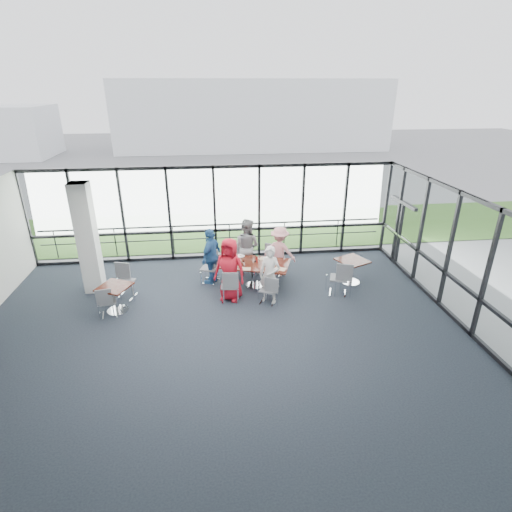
{
  "coord_description": "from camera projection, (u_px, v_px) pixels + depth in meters",
  "views": [
    {
      "loc": [
        -0.11,
        -7.92,
        5.6
      ],
      "look_at": [
        1.09,
        2.41,
        1.1
      ],
      "focal_mm": 28.0,
      "sensor_mm": 36.0,
      "label": 1
    }
  ],
  "objects": [
    {
      "name": "structural_column",
      "position": [
        87.0,
        239.0,
        11.18
      ],
      "size": [
        0.5,
        0.5,
        3.2
      ],
      "primitive_type": "cube",
      "color": "white",
      "rests_on": "ground"
    },
    {
      "name": "diner_near_right",
      "position": [
        270.0,
        275.0,
        10.83
      ],
      "size": [
        0.74,
        0.69,
        1.65
      ],
      "primitive_type": "imported",
      "rotation": [
        0.0,
        0.0,
        -0.57
      ],
      "color": "silver",
      "rests_on": "ground"
    },
    {
      "name": "menu_a",
      "position": [
        245.0,
        269.0,
        11.36
      ],
      "size": [
        0.33,
        0.25,
        0.0
      ],
      "primitive_type": "cube",
      "rotation": [
        0.0,
        0.0,
        -0.14
      ],
      "color": "silver",
      "rests_on": "main_table"
    },
    {
      "name": "chair_spare_r",
      "position": [
        339.0,
        278.0,
        11.39
      ],
      "size": [
        0.62,
        0.62,
        1.0
      ],
      "primitive_type": null,
      "rotation": [
        0.0,
        0.0,
        -0.35
      ],
      "color": "slate",
      "rests_on": "ground"
    },
    {
      "name": "main_table",
      "position": [
        255.0,
        267.0,
        11.79
      ],
      "size": [
        2.25,
        1.68,
        0.75
      ],
      "rotation": [
        0.0,
        0.0,
        -0.33
      ],
      "color": "#3B0A08",
      "rests_on": "ground"
    },
    {
      "name": "plate_end",
      "position": [
        229.0,
        261.0,
        11.86
      ],
      "size": [
        0.25,
        0.25,
        0.01
      ],
      "primitive_type": "cylinder",
      "color": "white",
      "rests_on": "main_table"
    },
    {
      "name": "chair_main_end",
      "position": [
        209.0,
        268.0,
        12.08
      ],
      "size": [
        0.58,
        0.58,
        0.93
      ],
      "primitive_type": null,
      "rotation": [
        0.0,
        0.0,
        -1.91
      ],
      "color": "slate",
      "rests_on": "ground"
    },
    {
      "name": "plate_fr",
      "position": [
        273.0,
        259.0,
        12.01
      ],
      "size": [
        0.25,
        0.25,
        0.01
      ],
      "primitive_type": "cylinder",
      "color": "white",
      "rests_on": "main_table"
    },
    {
      "name": "ceiling",
      "position": [
        217.0,
        211.0,
        8.19
      ],
      "size": [
        12.0,
        10.0,
        0.04
      ],
      "primitive_type": "cube",
      "color": "white",
      "rests_on": "ground"
    },
    {
      "name": "side_table_right",
      "position": [
        352.0,
        264.0,
        11.99
      ],
      "size": [
        1.06,
        1.06,
        0.75
      ],
      "rotation": [
        0.0,
        0.0,
        0.43
      ],
      "color": "#3B0A08",
      "rests_on": "ground"
    },
    {
      "name": "chair_main_nr",
      "position": [
        268.0,
        290.0,
        10.93
      ],
      "size": [
        0.53,
        0.53,
        0.82
      ],
      "primitive_type": null,
      "rotation": [
        0.0,
        0.0,
        -0.43
      ],
      "color": "slate",
      "rests_on": "ground"
    },
    {
      "name": "tumbler_d",
      "position": [
        232.0,
        260.0,
        11.75
      ],
      "size": [
        0.07,
        0.07,
        0.14
      ],
      "primitive_type": "cylinder",
      "color": "white",
      "rests_on": "main_table"
    },
    {
      "name": "curtain_wall_right",
      "position": [
        473.0,
        267.0,
        9.46
      ],
      "size": [
        0.1,
        10.0,
        3.2
      ],
      "primitive_type": "cube",
      "color": "white",
      "rests_on": "ground"
    },
    {
      "name": "chair_spare_lb",
      "position": [
        125.0,
        282.0,
        11.2
      ],
      "size": [
        0.59,
        0.59,
        0.96
      ],
      "primitive_type": null,
      "rotation": [
        0.0,
        0.0,
        2.84
      ],
      "color": "slate",
      "rests_on": "ground"
    },
    {
      "name": "diner_near_left",
      "position": [
        230.0,
        269.0,
        10.98
      ],
      "size": [
        1.04,
        0.89,
        1.8
      ],
      "primitive_type": "imported",
      "rotation": [
        0.0,
        0.0,
        -0.43
      ],
      "color": "red",
      "rests_on": "ground"
    },
    {
      "name": "menu_c",
      "position": [
        264.0,
        258.0,
        12.04
      ],
      "size": [
        0.36,
        0.29,
        0.0
      ],
      "primitive_type": "cube",
      "rotation": [
        0.0,
        0.0,
        0.24
      ],
      "color": "silver",
      "rests_on": "main_table"
    },
    {
      "name": "side_table_left",
      "position": [
        115.0,
        291.0,
        10.45
      ],
      "size": [
        1.0,
        1.0,
        0.75
      ],
      "rotation": [
        0.0,
        0.0,
        -0.44
      ],
      "color": "#3B0A08",
      "rests_on": "ground"
    },
    {
      "name": "condiment_caddy",
      "position": [
        256.0,
        261.0,
        11.81
      ],
      "size": [
        0.1,
        0.07,
        0.04
      ],
      "primitive_type": "cube",
      "color": "black",
      "rests_on": "main_table"
    },
    {
      "name": "ketchup_bottle",
      "position": [
        257.0,
        259.0,
        11.75
      ],
      "size": [
        0.06,
        0.06,
        0.18
      ],
      "primitive_type": "cylinder",
      "color": "#A6201C",
      "rests_on": "main_table"
    },
    {
      "name": "guard_rail",
      "position": [
        216.0,
        238.0,
        14.37
      ],
      "size": [
        12.0,
        0.06,
        0.06
      ],
      "primitive_type": "cylinder",
      "rotation": [
        0.0,
        1.57,
        0.0
      ],
      "color": "#2D2D33",
      "rests_on": "ground"
    },
    {
      "name": "plate_fl",
      "position": [
        241.0,
        256.0,
        12.2
      ],
      "size": [
        0.26,
        0.26,
        0.01
      ],
      "primitive_type": "cylinder",
      "color": "white",
      "rests_on": "main_table"
    },
    {
      "name": "wall_front",
      "position": [
        235.0,
        491.0,
        4.27
      ],
      "size": [
        12.0,
        0.1,
        3.2
      ],
      "primitive_type": "cube",
      "color": "silver",
      "rests_on": "ground"
    },
    {
      "name": "tumbler_b",
      "position": [
        265.0,
        264.0,
        11.5
      ],
      "size": [
        0.07,
        0.07,
        0.14
      ],
      "primitive_type": "cylinder",
      "color": "white",
      "rests_on": "main_table"
    },
    {
      "name": "diner_far_left",
      "position": [
        246.0,
        247.0,
        12.49
      ],
      "size": [
        1.04,
        0.91,
        1.81
      ],
      "primitive_type": "imported",
      "rotation": [
        0.0,
        0.0,
        2.62
      ],
      "color": "gray",
      "rests_on": "ground"
    },
    {
      "name": "tumbler_a",
      "position": [
        244.0,
        264.0,
        11.53
      ],
      "size": [
        0.07,
        0.07,
        0.13
      ],
      "primitive_type": "cylinder",
      "color": "white",
      "rests_on": "main_table"
    },
    {
      "name": "plate_nl",
      "position": [
        232.0,
        266.0,
        11.5
      ],
      "size": [
        0.24,
        0.24,
        0.01
      ],
      "primitive_type": "cylinder",
      "color": "white",
      "rests_on": "main_table"
    },
    {
      "name": "green_bottle",
      "position": [
        257.0,
        259.0,
        11.78
      ],
      "size": [
        0.05,
        0.05,
        0.2
      ],
      "primitive_type": "cylinder",
      "color": "#15682F",
      "rests_on": "main_table"
    },
    {
      "name": "diner_far_right",
      "position": [
        280.0,
        251.0,
        12.44
      ],
      "size": [
        1.16,
        0.97,
        1.59
      ],
      "primitive_type": "imported",
      "rotation": [
        0.0,
        0.0,
        2.63
      ],
      "color": "pink",
      "rests_on": "ground"
    },
    {
      "name": "tumbler_c",
      "position": [
        259.0,
        257.0,
        11.96
      ],
      "size": [
        0.07,
        0.07,
        0.14
      ],
      "primitive_type": "cylinder",
      "color": "white",
      "rests_on": "main_table"
    },
    {
      "name": "chair_main_fr",
      "position": [
        275.0,
        260.0,
        12.62
      ],
      "size": [
        0.6,
        0.6,
        0.93
      ],
      "primitive_type": null,
      "rotation": [
        0.0,
        0.0,
        2.73
      ],
      "color": "slate",
      "rests_on": "ground"
    },
    {
      "name": "plate_nr",
      "position": [
        274.0,
        270.0,
        11.28
      ],
      "size": [
        0.24,
        0.24,
        0.01
      ],
      "primitive_type": "cylinder",
      "color": "white",
      "rests_on": "main_table"
    },
    {
      "name": "curtain_wall_back",
      "position": [
        215.0,
        213.0,
        13.38
      ],
      "size": [
        12.0,
        0.1,
        3.2
      ],
      "primitive_type": "cube",
      "color": "white",
      "rests_on": "ground"
    },
    {
      "name": "menu_b",
      "position": [
        280.0,
        269.0,
        11.36
      ],
      "size": [
        0.39,
        0.36,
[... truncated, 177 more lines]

